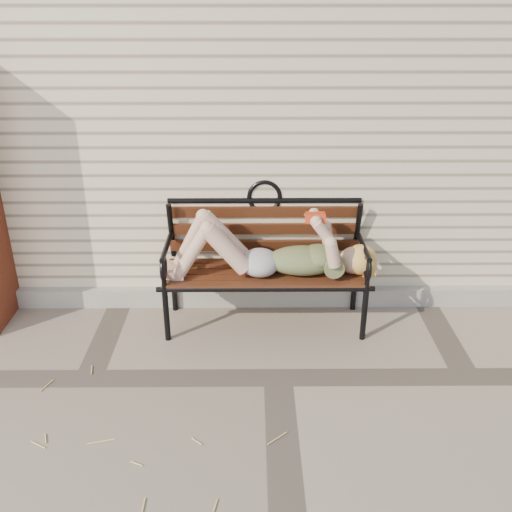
{
  "coord_description": "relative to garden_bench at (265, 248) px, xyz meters",
  "views": [
    {
      "loc": [
        -0.17,
        -3.07,
        2.32
      ],
      "look_at": [
        -0.14,
        0.56,
        0.63
      ],
      "focal_mm": 40.0,
      "sensor_mm": 36.0,
      "label": 1
    }
  ],
  "objects": [
    {
      "name": "ground",
      "position": [
        0.08,
        -0.78,
        -0.59
      ],
      "size": [
        80.0,
        80.0,
        0.0
      ],
      "primitive_type": "plane",
      "color": "gray",
      "rests_on": "ground"
    },
    {
      "name": "house_wall",
      "position": [
        0.08,
        2.22,
        0.91
      ],
      "size": [
        8.0,
        4.0,
        3.0
      ],
      "primitive_type": "cube",
      "color": "beige",
      "rests_on": "ground"
    },
    {
      "name": "foundation_strip",
      "position": [
        0.08,
        0.19,
        -0.51
      ],
      "size": [
        8.0,
        0.1,
        0.15
      ],
      "primitive_type": "cube",
      "color": "#AAA399",
      "rests_on": "ground"
    },
    {
      "name": "garden_bench",
      "position": [
        0.0,
        0.0,
        0.0
      ],
      "size": [
        1.62,
        0.64,
        1.05
      ],
      "color": "black",
      "rests_on": "ground"
    },
    {
      "name": "reading_woman",
      "position": [
        0.01,
        -0.13,
        0.04
      ],
      "size": [
        1.53,
        0.35,
        0.48
      ],
      "color": "#0A394C",
      "rests_on": "ground"
    },
    {
      "name": "straw_scatter",
      "position": [
        -1.25,
        -1.3,
        -0.58
      ],
      "size": [
        2.86,
        1.63,
        0.01
      ],
      "color": "#E3C16F",
      "rests_on": "ground"
    }
  ]
}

